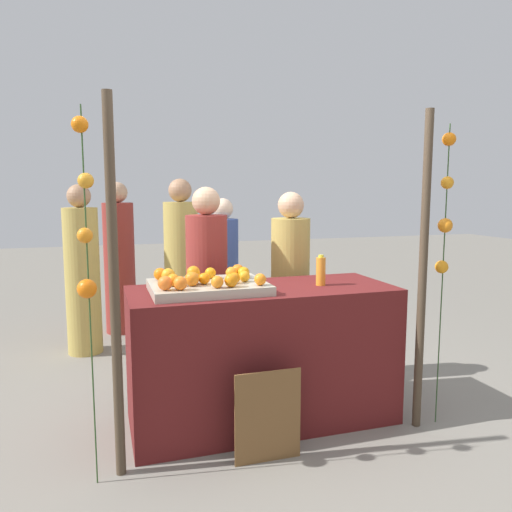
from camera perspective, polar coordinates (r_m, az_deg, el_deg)
ground_plane at (r=3.72m, az=0.73°, el=-18.12°), size 24.00×24.00×0.00m
stall_counter at (r=3.54m, az=0.74°, el=-11.19°), size 1.81×0.73×0.95m
orange_tray at (r=3.30m, az=-5.47°, el=-3.56°), size 0.75×0.55×0.06m
orange_0 at (r=3.18m, az=-7.34°, el=-2.62°), size 0.09×0.09×0.09m
orange_1 at (r=3.30m, az=-1.34°, el=-2.33°), size 0.07×0.07×0.07m
orange_2 at (r=3.50m, az=-2.09°, el=-1.66°), size 0.09×0.09×0.09m
orange_3 at (r=3.42m, az=-1.43°, el=-1.92°), size 0.08×0.08×0.08m
orange_4 at (r=3.24m, az=-2.47°, el=-2.54°), size 0.07×0.07×0.07m
orange_5 at (r=3.12m, az=-2.86°, el=-2.80°), size 0.09×0.09×0.09m
orange_6 at (r=3.23m, az=-5.93°, el=-2.58°), size 0.07×0.07×0.07m
orange_7 at (r=3.41m, az=-10.89°, el=-2.05°), size 0.09×0.09×0.09m
orange_8 at (r=3.10m, az=-4.45°, el=-2.96°), size 0.08×0.08×0.08m
orange_9 at (r=3.07m, az=-10.35°, el=-3.07°), size 0.09×0.09×0.09m
orange_10 at (r=3.35m, az=-9.99°, el=-2.16°), size 0.09×0.09×0.09m
orange_11 at (r=3.06m, az=-8.64°, el=-3.10°), size 0.09×0.09×0.09m
orange_12 at (r=3.42m, az=-2.82°, el=-1.92°), size 0.08×0.08×0.08m
orange_13 at (r=3.25m, az=-7.13°, el=-2.53°), size 0.08×0.08×0.08m
orange_14 at (r=3.19m, az=-9.45°, el=-2.73°), size 0.08×0.08×0.08m
orange_15 at (r=3.42m, az=-7.16°, el=-1.89°), size 0.09×0.09×0.09m
orange_16 at (r=3.44m, az=-5.23°, el=-1.95°), size 0.08×0.08×0.08m
orange_17 at (r=3.18m, az=0.48°, el=-2.69°), size 0.08×0.08×0.08m
juice_bottle at (r=3.52m, az=7.41°, el=-1.70°), size 0.07×0.07×0.22m
chalkboard_sign at (r=3.11m, az=1.33°, el=-17.92°), size 0.41×0.03×0.57m
vendor_left at (r=4.02m, az=-5.59°, el=-4.68°), size 0.33×0.33×1.64m
vendor_right at (r=4.19m, az=3.91°, el=-4.43°), size 0.32×0.32×1.60m
crowd_person_0 at (r=5.05m, az=-3.75°, el=-2.72°), size 0.31×0.31×1.53m
crowd_person_1 at (r=5.83m, az=-15.32°, el=-0.80°), size 0.34×0.34×1.70m
crowd_person_2 at (r=5.15m, az=-8.50°, el=-1.57°), size 0.35×0.35×1.73m
crowd_person_3 at (r=5.19m, az=-19.21°, el=-2.14°), size 0.33×0.33×1.67m
canopy_post_left at (r=2.83m, az=-15.87°, el=-3.90°), size 0.06×0.06×2.13m
canopy_post_right at (r=3.49m, az=18.51°, el=-1.89°), size 0.06×0.06×2.13m
garland_strand_left at (r=2.73m, az=-18.96°, el=3.34°), size 0.11×0.10×2.04m
garland_strand_right at (r=3.54m, az=20.83°, el=4.99°), size 0.10×0.11×2.04m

